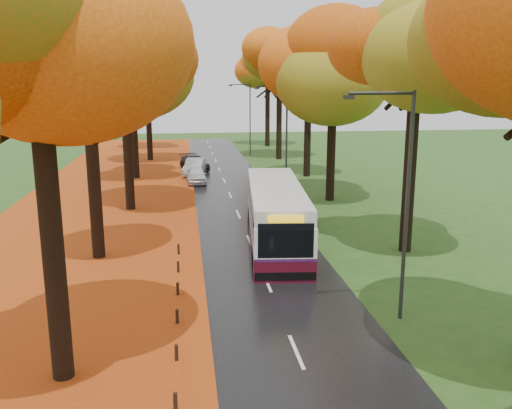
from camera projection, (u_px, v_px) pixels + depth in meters
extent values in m
cube|color=black|center=(237.00, 211.00, 35.26)|extent=(6.50, 90.00, 0.04)
cube|color=silver|center=(237.00, 211.00, 35.25)|extent=(0.12, 90.00, 0.01)
cube|color=maroon|center=(95.00, 215.00, 34.10)|extent=(12.00, 90.00, 0.02)
cube|color=#BD5813|center=(190.00, 212.00, 34.86)|extent=(0.90, 90.00, 0.01)
cylinder|color=black|center=(51.00, 233.00, 14.58)|extent=(0.60, 0.60, 8.58)
ellipsoid|color=orange|center=(33.00, 25.00, 13.38)|extent=(9.20, 9.20, 7.18)
cylinder|color=black|center=(93.00, 163.00, 25.06)|extent=(0.60, 0.60, 9.15)
ellipsoid|color=orange|center=(84.00, 34.00, 23.79)|extent=(8.00, 8.00, 6.24)
cylinder|color=black|center=(128.00, 149.00, 34.93)|extent=(0.60, 0.60, 8.00)
ellipsoid|color=orange|center=(123.00, 69.00, 33.82)|extent=(9.20, 9.20, 7.18)
cylinder|color=black|center=(134.00, 129.00, 46.38)|extent=(0.60, 0.60, 8.58)
ellipsoid|color=orange|center=(131.00, 64.00, 45.19)|extent=(8.00, 8.00, 6.24)
cylinder|color=black|center=(149.00, 117.00, 57.03)|extent=(0.60, 0.60, 9.15)
ellipsoid|color=orange|center=(146.00, 61.00, 55.75)|extent=(9.20, 9.20, 7.18)
cylinder|color=black|center=(149.00, 116.00, 66.74)|extent=(0.60, 0.60, 8.00)
ellipsoid|color=orange|center=(147.00, 75.00, 65.62)|extent=(8.00, 8.00, 6.24)
cylinder|color=black|center=(410.00, 159.00, 26.02)|extent=(0.60, 0.60, 9.22)
ellipsoid|color=#D06A0F|center=(418.00, 34.00, 24.74)|extent=(8.20, 8.20, 6.40)
cylinder|color=black|center=(331.00, 143.00, 37.66)|extent=(0.60, 0.60, 8.19)
ellipsoid|color=#D06A0F|center=(334.00, 67.00, 36.51)|extent=(9.20, 9.20, 7.18)
cylinder|color=black|center=(308.00, 127.00, 47.34)|extent=(0.60, 0.60, 8.70)
ellipsoid|color=#D06A0F|center=(309.00, 63.00, 46.13)|extent=(8.20, 8.20, 6.40)
cylinder|color=black|center=(279.00, 116.00, 57.83)|extent=(0.60, 0.60, 9.22)
ellipsoid|color=#D06A0F|center=(280.00, 60.00, 56.55)|extent=(9.20, 9.20, 7.18)
cylinder|color=black|center=(267.00, 114.00, 69.62)|extent=(0.60, 0.60, 8.19)
ellipsoid|color=#D06A0F|center=(268.00, 73.00, 68.48)|extent=(8.20, 8.20, 6.40)
cube|color=black|center=(175.00, 402.00, 13.86)|extent=(0.11, 0.11, 0.52)
cube|color=black|center=(176.00, 353.00, 16.37)|extent=(0.11, 0.11, 0.52)
cube|color=black|center=(177.00, 317.00, 18.88)|extent=(0.11, 0.11, 0.52)
cube|color=black|center=(178.00, 289.00, 21.40)|extent=(0.11, 0.11, 0.52)
cube|color=black|center=(178.00, 267.00, 23.91)|extent=(0.11, 0.11, 0.52)
cube|color=black|center=(179.00, 249.00, 26.42)|extent=(0.11, 0.11, 0.52)
cylinder|color=#333538|center=(407.00, 209.00, 18.49)|extent=(0.14, 0.14, 8.00)
cylinder|color=#333538|center=(382.00, 93.00, 17.48)|extent=(2.20, 0.11, 0.11)
cube|color=#333538|center=(349.00, 97.00, 17.36)|extent=(0.35, 0.18, 0.14)
cylinder|color=#333538|center=(287.00, 141.00, 39.75)|extent=(0.14, 0.14, 8.00)
cylinder|color=#333538|center=(272.00, 86.00, 38.73)|extent=(2.20, 0.11, 0.11)
cube|color=#333538|center=(257.00, 88.00, 38.62)|extent=(0.35, 0.18, 0.14)
cylinder|color=#333538|center=(250.00, 120.00, 61.00)|extent=(0.14, 0.14, 8.00)
cylinder|color=#333538|center=(240.00, 84.00, 59.99)|extent=(2.20, 0.11, 0.11)
cube|color=#333538|center=(230.00, 86.00, 59.88)|extent=(0.35, 0.18, 0.14)
cube|color=#470B1A|center=(276.00, 234.00, 28.12)|extent=(3.73, 11.76, 0.95)
cube|color=white|center=(276.00, 213.00, 27.86)|extent=(3.73, 11.76, 1.37)
cube|color=white|center=(276.00, 193.00, 27.62)|extent=(3.65, 11.52, 0.74)
cube|color=#401752|center=(276.00, 224.00, 28.00)|extent=(3.75, 11.78, 0.13)
cube|color=black|center=(276.00, 205.00, 27.76)|extent=(3.67, 10.84, 0.89)
cube|color=black|center=(286.00, 241.00, 22.21)|extent=(2.31, 0.28, 1.47)
cube|color=yellow|center=(286.00, 219.00, 22.00)|extent=(1.44, 0.20, 0.29)
cube|color=black|center=(285.00, 276.00, 22.57)|extent=(2.57, 0.37, 0.37)
cylinder|color=black|center=(255.00, 258.00, 24.23)|extent=(0.39, 1.07, 1.05)
cylinder|color=black|center=(308.00, 257.00, 24.32)|extent=(0.39, 1.07, 1.05)
cylinder|color=black|center=(251.00, 217.00, 31.44)|extent=(0.39, 1.07, 1.05)
cylinder|color=black|center=(292.00, 217.00, 31.52)|extent=(0.39, 1.07, 1.05)
imported|color=silver|center=(196.00, 175.00, 44.71)|extent=(1.67, 3.90, 1.31)
imported|color=#A6A9AF|center=(195.00, 167.00, 48.47)|extent=(2.39, 4.67, 1.47)
imported|color=black|center=(194.00, 163.00, 51.33)|extent=(3.13, 5.00, 1.35)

